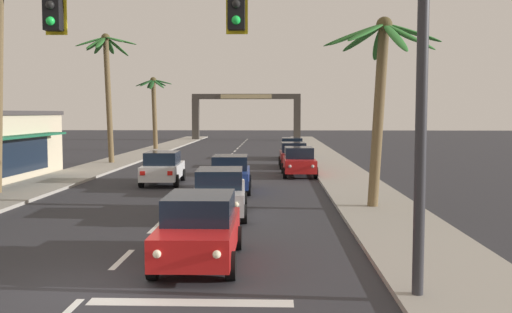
{
  "coord_description": "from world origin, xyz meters",
  "views": [
    {
      "loc": [
        3.83,
        -11.57,
        3.68
      ],
      "look_at": [
        3.19,
        8.0,
        2.2
      ],
      "focal_mm": 40.77,
      "sensor_mm": 36.0,
      "label": 1
    }
  ],
  "objects_px": {
    "traffic_signal_mast": "(241,40)",
    "sedan_third_in_queue": "(220,192)",
    "sedan_lead_at_stop_bar": "(199,229)",
    "sedan_parked_far_kerb": "(299,161)",
    "sedan_fifth_in_queue": "(230,173)",
    "palm_left_farthest": "(154,101)",
    "sedan_oncoming_far": "(163,168)",
    "palm_left_third": "(107,73)",
    "palm_right_second": "(381,71)",
    "town_gateway_arch": "(246,110)",
    "sedan_parked_nearest_kerb": "(294,155)",
    "sedan_parked_mid_kerb": "(292,148)"
  },
  "relations": [
    {
      "from": "traffic_signal_mast",
      "to": "sedan_third_in_queue",
      "type": "relative_size",
      "value": 2.47
    },
    {
      "from": "sedan_lead_at_stop_bar",
      "to": "sedan_parked_far_kerb",
      "type": "relative_size",
      "value": 1.0
    },
    {
      "from": "sedan_third_in_queue",
      "to": "sedan_fifth_in_queue",
      "type": "xyz_separation_m",
      "value": [
        -0.12,
        6.49,
        0.0
      ]
    },
    {
      "from": "sedan_fifth_in_queue",
      "to": "palm_left_farthest",
      "type": "bearing_deg",
      "value": 108.11
    },
    {
      "from": "sedan_lead_at_stop_bar",
      "to": "sedan_oncoming_far",
      "type": "relative_size",
      "value": 0.99
    },
    {
      "from": "sedan_fifth_in_queue",
      "to": "traffic_signal_mast",
      "type": "bearing_deg",
      "value": -84.79
    },
    {
      "from": "sedan_fifth_in_queue",
      "to": "palm_left_third",
      "type": "distance_m",
      "value": 18.01
    },
    {
      "from": "traffic_signal_mast",
      "to": "palm_right_second",
      "type": "xyz_separation_m",
      "value": [
        4.6,
        10.82,
        0.17
      ]
    },
    {
      "from": "sedan_lead_at_stop_bar",
      "to": "sedan_third_in_queue",
      "type": "height_order",
      "value": "same"
    },
    {
      "from": "traffic_signal_mast",
      "to": "town_gateway_arch",
      "type": "distance_m",
      "value": 66.67
    },
    {
      "from": "palm_left_third",
      "to": "traffic_signal_mast",
      "type": "bearing_deg",
      "value": -69.34
    },
    {
      "from": "sedan_third_in_queue",
      "to": "palm_right_second",
      "type": "xyz_separation_m",
      "value": [
        5.91,
        1.57,
        4.38
      ]
    },
    {
      "from": "sedan_parked_far_kerb",
      "to": "sedan_parked_nearest_kerb",
      "type": "bearing_deg",
      "value": 91.49
    },
    {
      "from": "palm_left_third",
      "to": "palm_left_farthest",
      "type": "relative_size",
      "value": 1.29
    },
    {
      "from": "sedan_parked_mid_kerb",
      "to": "palm_left_farthest",
      "type": "relative_size",
      "value": 0.63
    },
    {
      "from": "palm_right_second",
      "to": "sedan_oncoming_far",
      "type": "bearing_deg",
      "value": 141.88
    },
    {
      "from": "sedan_parked_nearest_kerb",
      "to": "sedan_parked_far_kerb",
      "type": "bearing_deg",
      "value": -88.51
    },
    {
      "from": "sedan_fifth_in_queue",
      "to": "sedan_parked_mid_kerb",
      "type": "relative_size",
      "value": 1.0
    },
    {
      "from": "sedan_lead_at_stop_bar",
      "to": "palm_left_third",
      "type": "relative_size",
      "value": 0.48
    },
    {
      "from": "traffic_signal_mast",
      "to": "sedan_parked_far_kerb",
      "type": "relative_size",
      "value": 2.49
    },
    {
      "from": "town_gateway_arch",
      "to": "sedan_fifth_in_queue",
      "type": "bearing_deg",
      "value": -88.03
    },
    {
      "from": "palm_right_second",
      "to": "sedan_lead_at_stop_bar",
      "type": "bearing_deg",
      "value": -125.67
    },
    {
      "from": "sedan_oncoming_far",
      "to": "sedan_lead_at_stop_bar",
      "type": "bearing_deg",
      "value": -75.92
    },
    {
      "from": "traffic_signal_mast",
      "to": "sedan_lead_at_stop_bar",
      "type": "bearing_deg",
      "value": 113.36
    },
    {
      "from": "sedan_lead_at_stop_bar",
      "to": "traffic_signal_mast",
      "type": "bearing_deg",
      "value": -66.64
    },
    {
      "from": "sedan_parked_far_kerb",
      "to": "palm_left_third",
      "type": "relative_size",
      "value": 0.48
    },
    {
      "from": "sedan_lead_at_stop_bar",
      "to": "sedan_oncoming_far",
      "type": "height_order",
      "value": "same"
    },
    {
      "from": "sedan_fifth_in_queue",
      "to": "sedan_oncoming_far",
      "type": "bearing_deg",
      "value": 143.69
    },
    {
      "from": "sedan_fifth_in_queue",
      "to": "sedan_oncoming_far",
      "type": "relative_size",
      "value": 1.0
    },
    {
      "from": "sedan_third_in_queue",
      "to": "sedan_parked_far_kerb",
      "type": "bearing_deg",
      "value": 75.83
    },
    {
      "from": "sedan_third_in_queue",
      "to": "palm_left_third",
      "type": "relative_size",
      "value": 0.49
    },
    {
      "from": "sedan_parked_mid_kerb",
      "to": "palm_left_third",
      "type": "height_order",
      "value": "palm_left_third"
    },
    {
      "from": "sedan_oncoming_far",
      "to": "sedan_third_in_queue",
      "type": "bearing_deg",
      "value": -67.47
    },
    {
      "from": "traffic_signal_mast",
      "to": "sedan_parked_mid_kerb",
      "type": "bearing_deg",
      "value": 86.68
    },
    {
      "from": "sedan_parked_nearest_kerb",
      "to": "palm_left_farthest",
      "type": "distance_m",
      "value": 22.3
    },
    {
      "from": "sedan_parked_mid_kerb",
      "to": "palm_right_second",
      "type": "bearing_deg",
      "value": -83.99
    },
    {
      "from": "sedan_parked_nearest_kerb",
      "to": "sedan_parked_mid_kerb",
      "type": "height_order",
      "value": "same"
    },
    {
      "from": "sedan_fifth_in_queue",
      "to": "sedan_parked_mid_kerb",
      "type": "bearing_deg",
      "value": 79.84
    },
    {
      "from": "sedan_oncoming_far",
      "to": "palm_left_farthest",
      "type": "height_order",
      "value": "palm_left_farthest"
    },
    {
      "from": "palm_right_second",
      "to": "sedan_parked_nearest_kerb",
      "type": "bearing_deg",
      "value": 98.91
    },
    {
      "from": "traffic_signal_mast",
      "to": "sedan_parked_nearest_kerb",
      "type": "xyz_separation_m",
      "value": [
        1.91,
        27.92,
        -4.21
      ]
    },
    {
      "from": "sedan_parked_nearest_kerb",
      "to": "palm_left_third",
      "type": "bearing_deg",
      "value": 172.03
    },
    {
      "from": "sedan_third_in_queue",
      "to": "palm_left_third",
      "type": "xyz_separation_m",
      "value": [
        -9.91,
        20.5,
        5.66
      ]
    },
    {
      "from": "sedan_parked_nearest_kerb",
      "to": "palm_right_second",
      "type": "xyz_separation_m",
      "value": [
        2.68,
        -17.09,
        4.38
      ]
    },
    {
      "from": "sedan_fifth_in_queue",
      "to": "sedan_parked_far_kerb",
      "type": "relative_size",
      "value": 1.0
    },
    {
      "from": "sedan_parked_mid_kerb",
      "to": "traffic_signal_mast",
      "type": "bearing_deg",
      "value": -93.32
    },
    {
      "from": "palm_left_third",
      "to": "town_gateway_arch",
      "type": "distance_m",
      "value": 37.78
    },
    {
      "from": "sedan_lead_at_stop_bar",
      "to": "palm_left_farthest",
      "type": "height_order",
      "value": "palm_left_farthest"
    },
    {
      "from": "sedan_parked_nearest_kerb",
      "to": "sedan_parked_mid_kerb",
      "type": "xyz_separation_m",
      "value": [
        0.12,
        7.19,
        0.0
      ]
    },
    {
      "from": "traffic_signal_mast",
      "to": "town_gateway_arch",
      "type": "height_order",
      "value": "traffic_signal_mast"
    }
  ]
}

